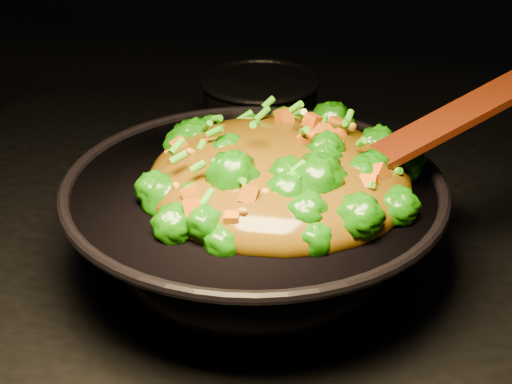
% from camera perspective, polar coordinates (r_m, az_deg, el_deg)
% --- Properties ---
extents(wok, '(0.56, 0.56, 0.13)m').
position_cam_1_polar(wok, '(0.97, -0.15, -2.76)').
color(wok, black).
rests_on(wok, stovetop).
extents(stir_fry, '(0.41, 0.41, 0.11)m').
position_cam_1_polar(stir_fry, '(0.92, 1.72, 3.53)').
color(stir_fry, '#165E06').
rests_on(stir_fry, wok).
extents(spatula, '(0.30, 0.22, 0.14)m').
position_cam_1_polar(spatula, '(0.94, 11.68, 3.90)').
color(spatula, '#341504').
rests_on(spatula, wok).
extents(back_pot, '(0.25, 0.25, 0.11)m').
position_cam_1_polar(back_pot, '(1.34, 0.31, 6.10)').
color(back_pot, black).
rests_on(back_pot, stovetop).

